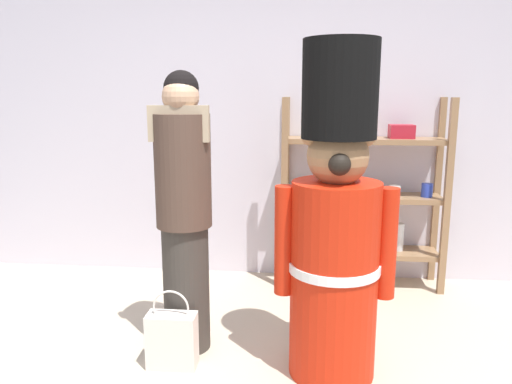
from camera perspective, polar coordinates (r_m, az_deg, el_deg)
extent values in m
cube|color=silver|center=(4.10, 2.10, 8.17)|extent=(6.40, 0.12, 2.60)
cube|color=#93704C|center=(3.80, 3.31, -0.46)|extent=(0.05, 0.05, 1.50)
cube|color=#93704C|center=(3.94, 21.38, -0.79)|extent=(0.05, 0.05, 1.50)
cube|color=#93704C|center=(4.09, 3.49, 0.41)|extent=(0.05, 0.05, 1.50)
cube|color=#93704C|center=(4.23, 20.30, 0.07)|extent=(0.05, 0.05, 1.50)
cube|color=#93704C|center=(4.09, 11.98, -6.80)|extent=(1.22, 0.30, 0.04)
cube|color=#93704C|center=(3.98, 12.25, -0.61)|extent=(1.22, 0.30, 0.04)
cube|color=#93704C|center=(3.91, 12.53, 5.88)|extent=(1.22, 0.30, 0.04)
cylinder|color=yellow|center=(3.95, 5.19, 0.42)|extent=(0.07, 0.07, 0.08)
cylinder|color=pink|center=(3.98, 8.73, 0.61)|extent=(0.08, 0.08, 0.11)
cylinder|color=navy|center=(3.94, 12.32, 0.35)|extent=(0.08, 0.08, 0.10)
cylinder|color=white|center=(3.97, 15.85, 0.13)|extent=(0.09, 0.09, 0.09)
cylinder|color=blue|center=(4.02, 19.29, 0.20)|extent=(0.09, 0.09, 0.11)
cylinder|color=#596B33|center=(4.01, 7.72, -5.35)|extent=(0.06, 0.06, 0.18)
cylinder|color=silver|center=(4.10, 16.32, -5.05)|extent=(0.07, 0.07, 0.22)
cube|color=gold|center=(3.88, 8.51, 7.11)|extent=(0.18, 0.14, 0.11)
cube|color=#B21E2D|center=(3.94, 16.58, 6.77)|extent=(0.18, 0.15, 0.10)
cylinder|color=red|center=(2.72, 9.04, -10.11)|extent=(0.47, 0.47, 1.08)
cylinder|color=white|center=(2.69, 9.09, -8.50)|extent=(0.49, 0.49, 0.05)
sphere|color=#9F764F|center=(2.55, 9.51, 4.19)|extent=(0.32, 0.32, 0.32)
sphere|color=#9F764F|center=(2.53, 6.51, 6.58)|extent=(0.11, 0.11, 0.11)
sphere|color=#9F764F|center=(2.55, 12.65, 6.42)|extent=(0.11, 0.11, 0.11)
cylinder|color=black|center=(2.53, 9.76, 11.68)|extent=(0.38, 0.38, 0.49)
cylinder|color=red|center=(2.64, 3.34, -5.64)|extent=(0.11, 0.11, 0.60)
cylinder|color=red|center=(2.68, 14.95, -5.80)|extent=(0.11, 0.11, 0.60)
sphere|color=black|center=(2.41, 9.71, 3.19)|extent=(0.11, 0.11, 0.11)
cylinder|color=#38332D|center=(3.03, -8.11, -10.93)|extent=(0.28, 0.28, 0.77)
cylinder|color=#4C382D|center=(2.84, -8.52, 2.45)|extent=(0.32, 0.32, 0.65)
sphere|color=tan|center=(2.81, -8.77, 10.92)|extent=(0.21, 0.21, 0.21)
cube|color=tan|center=(2.75, -9.02, 7.86)|extent=(0.34, 0.04, 0.20)
sphere|color=black|center=(2.83, -8.71, 11.88)|extent=(0.20, 0.20, 0.20)
cube|color=silver|center=(2.93, -9.74, -16.68)|extent=(0.28, 0.13, 0.32)
torus|color=silver|center=(2.85, -9.88, -13.15)|extent=(0.21, 0.01, 0.21)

